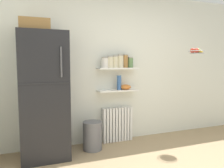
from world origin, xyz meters
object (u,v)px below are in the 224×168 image
vase (119,83)px  trash_bin (92,136)px  shelf_bowl (125,87)px  hanging_fruit_basket (196,51)px  storage_jar_4 (126,61)px  storage_jar_1 (110,62)px  storage_jar_0 (105,62)px  refrigerator (44,93)px  storage_jar_2 (115,62)px  storage_jar_5 (130,62)px  storage_jar_3 (120,61)px  radiator (117,124)px

vase → trash_bin: 1.00m
shelf_bowl → hanging_fruit_basket: (1.12, -0.46, 0.62)m
storage_jar_4 → hanging_fruit_basket: size_ratio=0.82×
storage_jar_1 → storage_jar_4: bearing=0.0°
storage_jar_0 → vase: (0.26, 0.00, -0.35)m
storage_jar_4 → trash_bin: (-0.66, -0.20, -1.19)m
storage_jar_0 → storage_jar_1: size_ratio=0.92×
refrigerator → hanging_fruit_basket: size_ratio=6.97×
vase → storage_jar_0: bearing=180.0°
storage_jar_0 → storage_jar_2: 0.19m
storage_jar_0 → storage_jar_5: (0.47, 0.00, 0.00)m
shelf_bowl → trash_bin: shelf_bowl is taller
storage_jar_3 → storage_jar_5: 0.19m
storage_jar_1 → storage_jar_2: (0.09, -0.00, 0.01)m
storage_jar_2 → storage_jar_3: bearing=0.0°
refrigerator → shelf_bowl: size_ratio=10.05×
storage_jar_2 → storage_jar_4: size_ratio=0.89×
storage_jar_0 → storage_jar_1: storage_jar_1 is taller
radiator → refrigerator: bearing=-169.4°
trash_bin → storage_jar_4: bearing=16.7°
trash_bin → hanging_fruit_basket: bearing=-8.4°
storage_jar_0 → vase: bearing=0.0°
refrigerator → storage_jar_1: 1.20m
storage_jar_4 → storage_jar_3: bearing=180.0°
storage_jar_1 → storage_jar_2: storage_jar_2 is taller
storage_jar_1 → vase: 0.39m
storage_jar_0 → hanging_fruit_basket: hanging_fruit_basket is taller
storage_jar_2 → storage_jar_4: storage_jar_4 is taller
storage_jar_5 → trash_bin: 1.40m
storage_jar_5 → storage_jar_4: bearing=-180.0°
storage_jar_2 → vase: size_ratio=0.84×
storage_jar_3 → storage_jar_5: bearing=0.0°
storage_jar_0 → storage_jar_4: storage_jar_4 is taller
storage_jar_1 → storage_jar_4: storage_jar_4 is taller
storage_jar_5 → shelf_bowl: (-0.09, -0.00, -0.43)m
radiator → storage_jar_2: storage_jar_2 is taller
storage_jar_4 → storage_jar_5: storage_jar_4 is taller
radiator → trash_bin: (-0.52, -0.23, -0.07)m
radiator → hanging_fruit_basket: bearing=-21.3°
storage_jar_5 → hanging_fruit_basket: (1.02, -0.46, 0.19)m
refrigerator → storage_jar_1: size_ratio=10.05×
vase → hanging_fruit_basket: 1.43m
storage_jar_1 → hanging_fruit_basket: bearing=-18.2°
refrigerator → hanging_fruit_basket: refrigerator is taller
refrigerator → hanging_fruit_basket: (2.50, -0.26, 0.64)m
storage_jar_0 → hanging_fruit_basket: size_ratio=0.64×
storage_jar_4 → vase: size_ratio=0.94×
storage_jar_2 → refrigerator: bearing=-170.4°
radiator → storage_jar_0: size_ratio=3.33×
storage_jar_3 → storage_jar_5: (0.19, 0.00, -0.02)m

